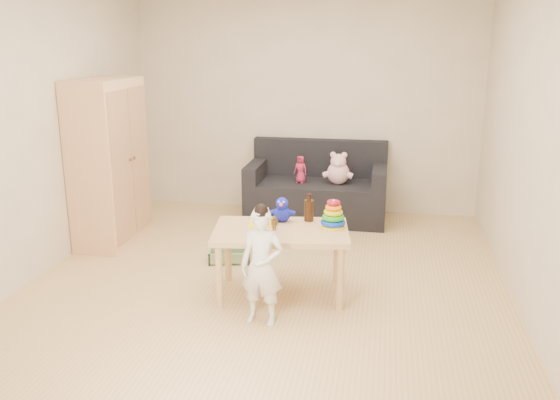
% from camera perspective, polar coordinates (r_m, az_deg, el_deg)
% --- Properties ---
extents(room, '(4.50, 4.50, 4.50)m').
position_cam_1_polar(room, '(4.79, -1.12, 6.74)').
color(room, tan).
rests_on(room, ground).
extents(wardrobe, '(0.45, 0.91, 1.64)m').
position_cam_1_polar(wardrobe, '(6.13, -16.13, 3.50)').
color(wardrobe, '#EEB483').
rests_on(wardrobe, ground).
extents(sofa, '(1.56, 0.78, 0.44)m').
position_cam_1_polar(sofa, '(6.77, 3.52, -0.02)').
color(sofa, black).
rests_on(sofa, ground).
extents(play_table, '(1.14, 0.81, 0.56)m').
position_cam_1_polar(play_table, '(4.78, 0.09, -5.99)').
color(play_table, '#E5BD7D').
rests_on(play_table, ground).
extents(storage_bin, '(0.44, 0.36, 0.11)m').
position_cam_1_polar(storage_bin, '(5.58, -4.88, -5.24)').
color(storage_bin, gray).
rests_on(storage_bin, ground).
extents(toddler, '(0.34, 0.25, 0.85)m').
position_cam_1_polar(toddler, '(4.28, -1.77, -6.52)').
color(toddler, white).
rests_on(toddler, ground).
extents(pink_bear, '(0.29, 0.26, 0.30)m').
position_cam_1_polar(pink_bear, '(6.60, 5.63, 2.85)').
color(pink_bear, '#F7B6C5').
rests_on(pink_bear, sofa).
extents(doll, '(0.18, 0.14, 0.30)m').
position_cam_1_polar(doll, '(6.62, 1.98, 2.95)').
color(doll, '#B22147').
rests_on(doll, sofa).
extents(ring_stacker, '(0.20, 0.20, 0.23)m').
position_cam_1_polar(ring_stacker, '(4.72, 5.14, -1.61)').
color(ring_stacker, yellow).
rests_on(ring_stacker, play_table).
extents(brown_bottle, '(0.08, 0.08, 0.23)m').
position_cam_1_polar(brown_bottle, '(4.87, 2.80, -0.91)').
color(brown_bottle, black).
rests_on(brown_bottle, play_table).
extents(blue_plush, '(0.22, 0.20, 0.21)m').
position_cam_1_polar(blue_plush, '(4.85, 0.21, -0.88)').
color(blue_plush, '#1A24ED').
rests_on(blue_plush, play_table).
extents(wooden_figure, '(0.05, 0.04, 0.12)m').
position_cam_1_polar(wooden_figure, '(4.64, -0.56, -2.23)').
color(wooden_figure, brown).
rests_on(wooden_figure, play_table).
extents(yellow_book, '(0.25, 0.25, 0.02)m').
position_cam_1_polar(yellow_book, '(4.82, -1.60, -2.18)').
color(yellow_book, yellow).
rests_on(yellow_book, play_table).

